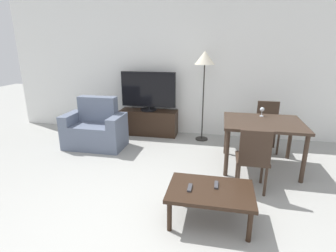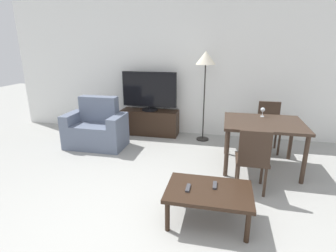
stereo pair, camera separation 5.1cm
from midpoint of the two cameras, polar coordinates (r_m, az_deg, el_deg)
ground_plane at (r=2.79m, az=-8.59°, el=-23.21°), size 18.00×18.00×0.00m
wall_back at (r=5.39m, az=3.14°, el=12.42°), size 7.52×0.06×2.70m
armchair at (r=4.96m, az=-15.80°, el=-0.73°), size 1.07×0.60×0.90m
tv_stand at (r=5.48m, az=-4.44°, el=0.82°), size 1.17×0.39×0.51m
tv at (r=5.33m, az=-4.61°, el=7.57°), size 1.12×0.32×0.78m
coffee_table at (r=2.84m, az=8.69°, el=-14.26°), size 0.88×0.60×0.37m
dining_table at (r=4.12m, az=19.59°, el=-0.22°), size 1.13×0.94×0.73m
dining_chair_near at (r=3.42m, az=17.64°, el=-6.43°), size 0.40×0.40×0.85m
dining_chair_far at (r=4.93m, az=20.56°, el=0.50°), size 0.40×0.40×0.85m
floor_lamp at (r=4.95m, az=7.69°, el=13.59°), size 0.37×0.37×1.70m
remote_primary at (r=2.89m, az=9.95°, el=-12.51°), size 0.04×0.15×0.02m
remote_secondary at (r=2.80m, az=4.22°, el=-13.25°), size 0.04×0.15×0.02m
wine_glass_left at (r=4.35m, az=19.48°, el=3.31°), size 0.07×0.07×0.15m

